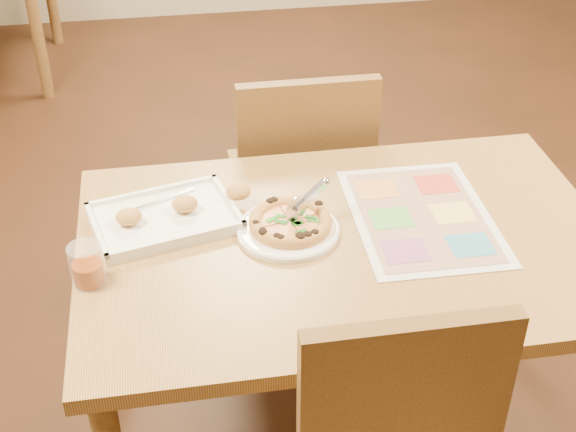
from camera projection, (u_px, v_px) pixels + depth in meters
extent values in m
cube|color=#A77943|center=(346.00, 245.00, 1.96)|extent=(1.30, 0.85, 0.04)
cylinder|color=brown|center=(120.00, 289.00, 2.38)|extent=(0.06, 0.06, 0.68)
cylinder|color=brown|center=(497.00, 249.00, 2.54)|extent=(0.06, 0.06, 0.68)
cube|color=brown|center=(404.00, 409.00, 1.56)|extent=(0.42, 0.04, 0.45)
cube|color=brown|center=(296.00, 181.00, 2.67)|extent=(0.42, 0.42, 0.04)
cube|color=brown|center=(308.00, 150.00, 2.39)|extent=(0.42, 0.04, 0.45)
cylinder|color=brown|center=(38.00, 35.00, 4.00)|extent=(0.06, 0.06, 0.68)
cylinder|color=white|center=(288.00, 230.00, 1.96)|extent=(0.31, 0.31, 0.01)
cylinder|color=gold|center=(290.00, 224.00, 1.97)|extent=(0.20, 0.20, 0.01)
cylinder|color=#DCB877|center=(290.00, 222.00, 1.96)|extent=(0.17, 0.17, 0.01)
torus|color=gold|center=(290.00, 221.00, 1.96)|extent=(0.21, 0.21, 0.03)
cylinder|color=silver|center=(296.00, 209.00, 1.94)|extent=(0.06, 0.04, 0.07)
cube|color=silver|center=(311.00, 196.00, 1.96)|extent=(0.10, 0.07, 0.05)
cube|color=white|center=(165.00, 219.00, 2.00)|extent=(0.40, 0.32, 0.02)
cube|color=silver|center=(164.00, 215.00, 1.99)|extent=(0.16, 0.08, 0.00)
ellipsoid|color=#B58041|center=(129.00, 217.00, 1.95)|extent=(0.07, 0.05, 0.04)
ellipsoid|color=#B58041|center=(185.00, 204.00, 2.00)|extent=(0.07, 0.05, 0.04)
ellipsoid|color=#B58041|center=(238.00, 192.00, 2.04)|extent=(0.07, 0.05, 0.04)
cylinder|color=#7E3009|center=(88.00, 273.00, 1.80)|extent=(0.07, 0.07, 0.05)
cylinder|color=white|center=(87.00, 265.00, 1.78)|extent=(0.08, 0.08, 0.10)
cube|color=silver|center=(422.00, 216.00, 2.02)|extent=(0.35, 0.49, 0.00)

